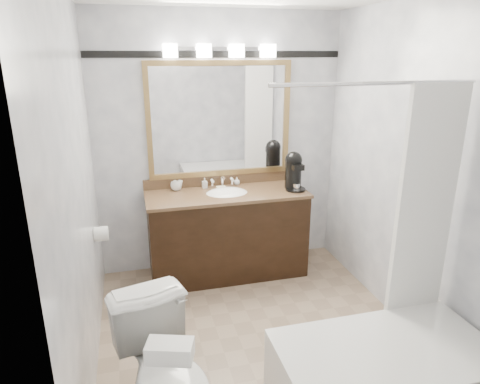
# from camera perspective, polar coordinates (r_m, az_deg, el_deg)

# --- Properties ---
(room) EXTENTS (2.42, 2.62, 2.52)m
(room) POSITION_cam_1_polar(r_m,az_deg,el_deg) (3.00, 2.51, 1.32)
(room) COLOR gray
(room) RESTS_ON ground
(vanity) EXTENTS (1.53, 0.58, 0.97)m
(vanity) POSITION_cam_1_polar(r_m,az_deg,el_deg) (4.20, -1.72, -5.35)
(vanity) COLOR black
(vanity) RESTS_ON ground
(mirror) EXTENTS (1.40, 0.04, 1.10)m
(mirror) POSITION_cam_1_polar(r_m,az_deg,el_deg) (4.16, -2.69, 9.59)
(mirror) COLOR #A07D48
(mirror) RESTS_ON room
(vanity_light_bar) EXTENTS (1.02, 0.14, 0.12)m
(vanity_light_bar) POSITION_cam_1_polar(r_m,az_deg,el_deg) (4.06, -2.66, 18.34)
(vanity_light_bar) COLOR silver
(vanity_light_bar) RESTS_ON room
(accent_stripe) EXTENTS (2.40, 0.01, 0.06)m
(accent_stripe) POSITION_cam_1_polar(r_m,az_deg,el_deg) (4.13, -2.85, 17.88)
(accent_stripe) COLOR black
(accent_stripe) RESTS_ON room
(bathtub) EXTENTS (1.30, 0.75, 1.96)m
(bathtub) POSITION_cam_1_polar(r_m,az_deg,el_deg) (2.96, 18.94, -21.40)
(bathtub) COLOR white
(bathtub) RESTS_ON ground
(tp_roll) EXTENTS (0.11, 0.12, 0.12)m
(tp_roll) POSITION_cam_1_polar(r_m,az_deg,el_deg) (3.70, -18.01, -5.31)
(tp_roll) COLOR white
(tp_roll) RESTS_ON room
(toilet) EXTENTS (0.64, 0.88, 0.80)m
(toilet) POSITION_cam_1_polar(r_m,az_deg,el_deg) (2.61, -9.60, -23.33)
(toilet) COLOR white
(toilet) RESTS_ON ground
(tissue_box) EXTENTS (0.23, 0.17, 0.09)m
(tissue_box) POSITION_cam_1_polar(r_m,az_deg,el_deg) (2.06, -9.33, -20.17)
(tissue_box) COLOR white
(tissue_box) RESTS_ON toilet
(coffee_maker) EXTENTS (0.19, 0.24, 0.37)m
(coffee_maker) POSITION_cam_1_polar(r_m,az_deg,el_deg) (4.15, 7.17, 2.93)
(coffee_maker) COLOR black
(coffee_maker) RESTS_ON vanity
(cup_left) EXTENTS (0.11, 0.11, 0.08)m
(cup_left) POSITION_cam_1_polar(r_m,az_deg,el_deg) (4.16, -8.50, 0.79)
(cup_left) COLOR white
(cup_left) RESTS_ON vanity
(cup_right) EXTENTS (0.10, 0.10, 0.09)m
(cup_right) POSITION_cam_1_polar(r_m,az_deg,el_deg) (4.18, -8.28, 0.91)
(cup_right) COLOR white
(cup_right) RESTS_ON vanity
(soap_bottle_a) EXTENTS (0.05, 0.05, 0.10)m
(soap_bottle_a) POSITION_cam_1_polar(r_m,az_deg,el_deg) (4.19, -4.74, 1.20)
(soap_bottle_a) COLOR white
(soap_bottle_a) RESTS_ON vanity
(soap_bottle_b) EXTENTS (0.06, 0.06, 0.08)m
(soap_bottle_b) POSITION_cam_1_polar(r_m,az_deg,el_deg) (4.28, -0.43, 1.46)
(soap_bottle_b) COLOR white
(soap_bottle_b) RESTS_ON vanity
(soap_bar) EXTENTS (0.09, 0.06, 0.03)m
(soap_bar) POSITION_cam_1_polar(r_m,az_deg,el_deg) (4.16, -2.54, 0.57)
(soap_bar) COLOR beige
(soap_bar) RESTS_ON vanity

